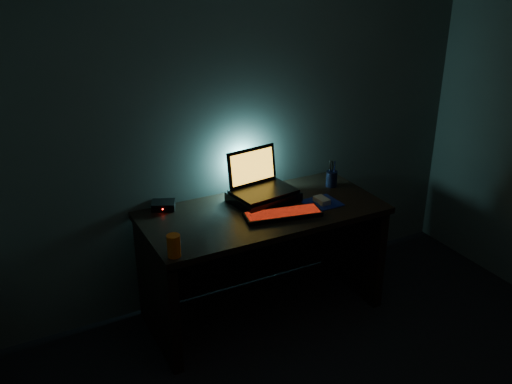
% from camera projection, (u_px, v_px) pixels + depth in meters
% --- Properties ---
extents(room, '(3.50, 4.00, 2.50)m').
position_uv_depth(room, '(479.00, 258.00, 2.00)').
color(room, black).
rests_on(room, ground).
extents(desk, '(1.50, 0.70, 0.75)m').
position_uv_depth(desk, '(259.00, 243.00, 3.67)').
color(desk, black).
rests_on(desk, ground).
extents(riser, '(0.44, 0.35, 0.06)m').
position_uv_depth(riser, '(264.00, 197.00, 3.63)').
color(riser, black).
rests_on(riser, desk).
extents(laptop, '(0.41, 0.33, 0.26)m').
position_uv_depth(laptop, '(259.00, 181.00, 3.63)').
color(laptop, black).
rests_on(laptop, riser).
extents(keyboard, '(0.49, 0.23, 0.03)m').
position_uv_depth(keyboard, '(283.00, 214.00, 3.44)').
color(keyboard, black).
rests_on(keyboard, desk).
extents(mousepad, '(0.23, 0.21, 0.00)m').
position_uv_depth(mousepad, '(322.00, 203.00, 3.61)').
color(mousepad, navy).
rests_on(mousepad, desk).
extents(mouse, '(0.07, 0.11, 0.03)m').
position_uv_depth(mouse, '(322.00, 200.00, 3.61)').
color(mouse, gray).
rests_on(mouse, mousepad).
extents(pen_cup, '(0.08, 0.08, 0.11)m').
position_uv_depth(pen_cup, '(332.00, 179.00, 3.84)').
color(pen_cup, black).
rests_on(pen_cup, desk).
extents(juice_glass, '(0.08, 0.08, 0.12)m').
position_uv_depth(juice_glass, '(174.00, 246.00, 2.98)').
color(juice_glass, '#EE590C').
rests_on(juice_glass, desk).
extents(router, '(0.17, 0.16, 0.05)m').
position_uv_depth(router, '(163.00, 205.00, 3.53)').
color(router, black).
rests_on(router, desk).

